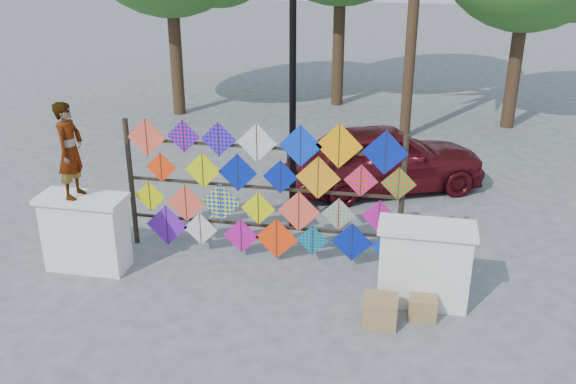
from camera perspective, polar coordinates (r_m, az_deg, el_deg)
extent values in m
plane|color=gray|center=(10.45, -3.34, -7.58)|extent=(80.00, 80.00, 0.00)
cube|color=white|center=(10.95, -17.53, -3.65)|extent=(1.30, 0.55, 1.20)
cube|color=white|center=(10.69, -17.93, -0.57)|extent=(1.40, 0.65, 0.08)
cube|color=white|center=(9.72, 11.99, -6.53)|extent=(1.30, 0.55, 1.20)
cube|color=white|center=(9.43, 12.30, -3.13)|extent=(1.40, 0.65, 0.08)
cylinder|color=black|center=(11.37, -13.76, 0.80)|extent=(0.09, 0.09, 2.30)
cylinder|color=black|center=(10.37, 10.04, -1.04)|extent=(0.09, 0.09, 2.30)
cube|color=black|center=(10.88, -2.36, -3.00)|extent=(4.60, 0.04, 0.04)
cube|color=black|center=(10.60, -2.42, 0.42)|extent=(4.60, 0.04, 0.04)
cube|color=black|center=(10.35, -2.48, 4.00)|extent=(4.60, 0.04, 0.04)
cube|color=#FF4F37|center=(10.88, -12.47, 4.75)|extent=(0.67, 0.01, 0.67)
cube|color=black|center=(10.87, -12.49, 4.73)|extent=(0.01, 0.01, 0.66)
cube|color=#061B9B|center=(10.62, -9.29, 4.91)|extent=(0.56, 0.01, 0.56)
cube|color=black|center=(10.61, -9.31, 4.89)|extent=(0.01, 0.01, 0.55)
cube|color=#061B9B|center=(10.44, -6.20, 4.68)|extent=(0.59, 0.01, 0.59)
cube|color=black|center=(10.43, -6.22, 4.66)|extent=(0.01, 0.01, 0.58)
cube|color=silver|center=(10.28, -2.80, 4.39)|extent=(0.66, 0.01, 0.66)
cube|color=black|center=(10.26, -2.81, 4.37)|extent=(0.01, 0.01, 0.65)
cube|color=#0934D7|center=(10.13, 1.12, 4.13)|extent=(0.70, 0.01, 0.70)
cube|color=black|center=(10.12, 1.11, 4.11)|extent=(0.01, 0.01, 0.69)
cube|color=#FF9808|center=(10.04, 4.57, 4.11)|extent=(0.74, 0.01, 0.74)
cube|color=black|center=(10.03, 4.56, 4.09)|extent=(0.01, 0.01, 0.73)
cube|color=#061B9B|center=(10.01, 8.64, 3.47)|extent=(0.72, 0.01, 0.72)
cube|color=black|center=(10.00, 8.64, 3.45)|extent=(0.01, 0.01, 0.71)
cube|color=#FF3A0B|center=(10.91, -11.21, 2.16)|extent=(0.53, 0.01, 0.53)
cube|color=black|center=(10.90, -11.23, 2.14)|extent=(0.01, 0.01, 0.52)
cube|color=#D8D708|center=(10.67, -7.59, 1.91)|extent=(0.62, 0.01, 0.62)
cube|color=black|center=(10.65, -7.61, 1.89)|extent=(0.01, 0.01, 0.61)
cube|color=#061B9B|center=(10.49, -4.50, 1.73)|extent=(0.66, 0.01, 0.66)
cube|color=black|center=(10.48, -4.52, 1.71)|extent=(0.01, 0.01, 0.64)
cube|color=#061B9B|center=(10.34, -0.69, 1.34)|extent=(0.58, 0.01, 0.58)
cube|color=black|center=(10.33, -0.70, 1.32)|extent=(0.01, 0.01, 0.57)
cube|color=orange|center=(10.23, 2.69, 1.27)|extent=(0.73, 0.01, 0.73)
cube|color=black|center=(10.22, 2.68, 1.25)|extent=(0.01, 0.01, 0.72)
cube|color=#B81189|center=(10.16, 6.50, 1.00)|extent=(0.54, 0.01, 0.54)
cube|color=black|center=(10.14, 6.49, 0.98)|extent=(0.01, 0.01, 0.53)
cube|color=#FF3A0B|center=(10.13, 9.81, 0.72)|extent=(0.55, 0.01, 0.55)
cube|color=black|center=(10.12, 9.80, 0.69)|extent=(0.01, 0.01, 0.54)
cube|color=#D8D708|center=(11.16, -12.18, -0.37)|extent=(0.55, 0.01, 0.55)
cube|color=black|center=(11.15, -12.20, -0.40)|extent=(0.01, 0.01, 0.54)
cube|color=#FF4F37|center=(10.96, -9.07, -0.97)|extent=(0.68, 0.01, 0.68)
cube|color=black|center=(10.95, -9.09, -0.99)|extent=(0.01, 0.01, 0.67)
cube|color=#D8D708|center=(10.74, -6.01, -0.94)|extent=(0.69, 0.01, 0.69)
cube|color=black|center=(10.73, -6.03, -0.96)|extent=(0.01, 0.01, 0.68)
cube|color=#D8D708|center=(10.60, -2.66, -1.47)|extent=(0.58, 0.01, 0.58)
cube|color=black|center=(10.59, -2.67, -1.50)|extent=(0.01, 0.01, 0.57)
cube|color=#FF4F37|center=(10.47, 0.97, -1.75)|extent=(0.71, 0.01, 0.71)
cube|color=black|center=(10.46, 0.96, -1.77)|extent=(0.01, 0.01, 0.70)
cube|color=#0DD8BA|center=(10.38, 4.51, -2.00)|extent=(0.56, 0.01, 0.56)
cube|color=black|center=(10.37, 4.51, -2.03)|extent=(0.01, 0.01, 0.55)
cube|color=#B81189|center=(10.33, 8.10, -2.17)|extent=(0.57, 0.01, 0.57)
cube|color=black|center=(10.32, 8.10, -2.20)|extent=(0.01, 0.01, 0.56)
cube|color=#6919BC|center=(11.22, -10.71, -2.92)|extent=(0.74, 0.01, 0.74)
cube|color=black|center=(11.21, -10.73, -2.95)|extent=(0.01, 0.01, 0.73)
cube|color=silver|center=(11.03, -7.78, -3.28)|extent=(0.60, 0.01, 0.60)
cube|color=black|center=(11.02, -7.80, -3.30)|extent=(0.01, 0.01, 0.59)
cube|color=#B81189|center=(10.86, -4.18, -3.91)|extent=(0.62, 0.01, 0.62)
cube|color=black|center=(10.85, -4.20, -3.94)|extent=(0.01, 0.01, 0.61)
cube|color=#FF3A0B|center=(10.72, -1.01, -4.16)|extent=(0.73, 0.01, 0.73)
cube|color=black|center=(10.71, -1.02, -4.19)|extent=(0.01, 0.01, 0.72)
cube|color=#129630|center=(10.61, 2.18, -4.30)|extent=(0.53, 0.01, 0.53)
cube|color=black|center=(10.60, 2.17, -4.33)|extent=(0.01, 0.01, 0.53)
cube|color=#061B9B|center=(10.53, 5.70, -4.47)|extent=(0.68, 0.01, 0.68)
cube|color=black|center=(10.51, 5.69, -4.50)|extent=(0.01, 0.01, 0.67)
cube|color=#0934D7|center=(10.51, 9.35, -4.91)|extent=(0.72, 0.01, 0.72)
cube|color=black|center=(10.50, 9.35, -4.94)|extent=(0.01, 0.01, 0.71)
cylinder|color=#482D1E|center=(19.29, -9.96, 12.41)|extent=(0.36, 0.36, 3.85)
cylinder|color=#482D1E|center=(20.11, 4.53, 13.49)|extent=(0.36, 0.36, 4.12)
cylinder|color=#482D1E|center=(18.74, 19.54, 10.74)|extent=(0.36, 0.36, 3.58)
cylinder|color=#482D1E|center=(16.91, 10.94, 13.76)|extent=(0.28, 0.28, 5.50)
imported|color=#99999E|center=(10.45, -18.81, 3.53)|extent=(0.38, 0.57, 1.53)
imported|color=#4D0D13|center=(13.71, 8.63, 3.04)|extent=(4.50, 3.22, 1.42)
cylinder|color=black|center=(11.36, 0.41, 6.53)|extent=(0.12, 0.12, 4.20)
cube|color=olive|center=(9.32, 8.21, -10.40)|extent=(0.48, 0.42, 0.42)
cube|color=olive|center=(9.59, 11.88, -9.95)|extent=(0.40, 0.37, 0.34)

